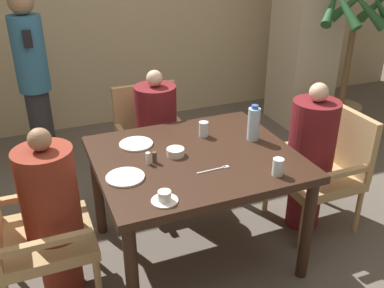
{
  "coord_description": "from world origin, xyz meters",
  "views": [
    {
      "loc": [
        -0.89,
        -2.14,
        1.97
      ],
      "look_at": [
        0.0,
        0.05,
        0.8
      ],
      "focal_mm": 40.0,
      "sensor_mm": 36.0,
      "label": 1
    }
  ],
  "objects_px": {
    "diner_in_left_chair": "(52,213)",
    "plate_main_left": "(125,177)",
    "chair_far_side": "(152,136)",
    "diner_in_far_chair": "(157,135)",
    "glass_tall_mid": "(204,129)",
    "plate_main_right": "(136,144)",
    "bowl_small": "(175,152)",
    "standing_host": "(34,78)",
    "diner_in_right_chair": "(310,157)",
    "teacup_with_saucer": "(165,198)",
    "potted_palm": "(344,87)",
    "chair_left_side": "(28,231)",
    "glass_tall_near": "(278,167)",
    "chair_right_side": "(325,165)",
    "water_bottle": "(254,124)"
  },
  "relations": [
    {
      "from": "diner_in_left_chair",
      "to": "plate_main_left",
      "type": "xyz_separation_m",
      "value": [
        0.41,
        -0.11,
        0.21
      ]
    },
    {
      "from": "chair_far_side",
      "to": "diner_in_far_chair",
      "type": "height_order",
      "value": "diner_in_far_chair"
    },
    {
      "from": "plate_main_left",
      "to": "glass_tall_mid",
      "type": "distance_m",
      "value": 0.71
    },
    {
      "from": "plate_main_right",
      "to": "bowl_small",
      "type": "distance_m",
      "value": 0.3
    },
    {
      "from": "diner_in_far_chair",
      "to": "plate_main_right",
      "type": "relative_size",
      "value": 4.94
    },
    {
      "from": "standing_host",
      "to": "plate_main_right",
      "type": "height_order",
      "value": "standing_host"
    },
    {
      "from": "diner_in_right_chair",
      "to": "teacup_with_saucer",
      "type": "distance_m",
      "value": 1.29
    },
    {
      "from": "diner_in_far_chair",
      "to": "glass_tall_mid",
      "type": "bearing_deg",
      "value": -74.46
    },
    {
      "from": "potted_palm",
      "to": "standing_host",
      "type": "bearing_deg",
      "value": 168.74
    },
    {
      "from": "chair_left_side",
      "to": "teacup_with_saucer",
      "type": "height_order",
      "value": "chair_left_side"
    },
    {
      "from": "diner_in_left_chair",
      "to": "glass_tall_near",
      "type": "distance_m",
      "value": 1.3
    },
    {
      "from": "chair_right_side",
      "to": "standing_host",
      "type": "height_order",
      "value": "standing_host"
    },
    {
      "from": "bowl_small",
      "to": "standing_host",
      "type": "bearing_deg",
      "value": 113.62
    },
    {
      "from": "chair_right_side",
      "to": "potted_palm",
      "type": "height_order",
      "value": "potted_palm"
    },
    {
      "from": "glass_tall_near",
      "to": "teacup_with_saucer",
      "type": "bearing_deg",
      "value": -178.82
    },
    {
      "from": "plate_main_left",
      "to": "teacup_with_saucer",
      "type": "distance_m",
      "value": 0.33
    },
    {
      "from": "chair_far_side",
      "to": "diner_in_right_chair",
      "type": "relative_size",
      "value": 0.79
    },
    {
      "from": "plate_main_right",
      "to": "bowl_small",
      "type": "relative_size",
      "value": 1.98
    },
    {
      "from": "chair_far_side",
      "to": "diner_in_far_chair",
      "type": "xyz_separation_m",
      "value": [
        -0.0,
        -0.14,
        0.08
      ]
    },
    {
      "from": "diner_in_far_chair",
      "to": "chair_right_side",
      "type": "relative_size",
      "value": 1.23
    },
    {
      "from": "standing_host",
      "to": "bowl_small",
      "type": "height_order",
      "value": "standing_host"
    },
    {
      "from": "chair_left_side",
      "to": "diner_in_far_chair",
      "type": "distance_m",
      "value": 1.29
    },
    {
      "from": "diner_in_left_chair",
      "to": "potted_palm",
      "type": "distance_m",
      "value": 3.13
    },
    {
      "from": "standing_host",
      "to": "water_bottle",
      "type": "bearing_deg",
      "value": -51.67
    },
    {
      "from": "diner_in_right_chair",
      "to": "water_bottle",
      "type": "distance_m",
      "value": 0.53
    },
    {
      "from": "diner_in_right_chair",
      "to": "potted_palm",
      "type": "bearing_deg",
      "value": 42.09
    },
    {
      "from": "diner_in_left_chair",
      "to": "chair_far_side",
      "type": "bearing_deg",
      "value": 46.9
    },
    {
      "from": "diner_in_far_chair",
      "to": "chair_right_side",
      "type": "bearing_deg",
      "value": -37.93
    },
    {
      "from": "glass_tall_near",
      "to": "glass_tall_mid",
      "type": "height_order",
      "value": "same"
    },
    {
      "from": "diner_in_left_chair",
      "to": "bowl_small",
      "type": "relative_size",
      "value": 9.86
    },
    {
      "from": "glass_tall_near",
      "to": "plate_main_left",
      "type": "bearing_deg",
      "value": 160.38
    },
    {
      "from": "diner_in_far_chair",
      "to": "potted_palm",
      "type": "distance_m",
      "value": 2.08
    },
    {
      "from": "chair_far_side",
      "to": "plate_main_right",
      "type": "height_order",
      "value": "chair_far_side"
    },
    {
      "from": "diner_in_left_chair",
      "to": "chair_far_side",
      "type": "distance_m",
      "value": 1.28
    },
    {
      "from": "potted_palm",
      "to": "glass_tall_near",
      "type": "bearing_deg",
      "value": -139.59
    },
    {
      "from": "diner_in_left_chair",
      "to": "chair_right_side",
      "type": "relative_size",
      "value": 1.24
    },
    {
      "from": "plate_main_right",
      "to": "glass_tall_near",
      "type": "relative_size",
      "value": 2.15
    },
    {
      "from": "chair_right_side",
      "to": "plate_main_right",
      "type": "height_order",
      "value": "chair_right_side"
    },
    {
      "from": "plate_main_right",
      "to": "glass_tall_mid",
      "type": "height_order",
      "value": "glass_tall_mid"
    },
    {
      "from": "glass_tall_mid",
      "to": "standing_host",
      "type": "bearing_deg",
      "value": 124.49
    },
    {
      "from": "chair_left_side",
      "to": "bowl_small",
      "type": "height_order",
      "value": "chair_left_side"
    },
    {
      "from": "plate_main_right",
      "to": "glass_tall_mid",
      "type": "bearing_deg",
      "value": -5.11
    },
    {
      "from": "glass_tall_mid",
      "to": "plate_main_right",
      "type": "bearing_deg",
      "value": 174.89
    },
    {
      "from": "chair_right_side",
      "to": "plate_main_left",
      "type": "relative_size",
      "value": 4.01
    },
    {
      "from": "chair_far_side",
      "to": "plate_main_right",
      "type": "xyz_separation_m",
      "value": [
        -0.3,
        -0.66,
        0.29
      ]
    },
    {
      "from": "chair_far_side",
      "to": "glass_tall_near",
      "type": "xyz_separation_m",
      "value": [
        0.34,
        -1.33,
        0.33
      ]
    },
    {
      "from": "diner_in_far_chair",
      "to": "water_bottle",
      "type": "xyz_separation_m",
      "value": [
        0.44,
        -0.73,
        0.32
      ]
    },
    {
      "from": "diner_in_left_chair",
      "to": "standing_host",
      "type": "height_order",
      "value": "standing_host"
    },
    {
      "from": "standing_host",
      "to": "diner_in_far_chair",
      "type": "bearing_deg",
      "value": -46.36
    },
    {
      "from": "chair_far_side",
      "to": "glass_tall_near",
      "type": "bearing_deg",
      "value": -75.83
    }
  ]
}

